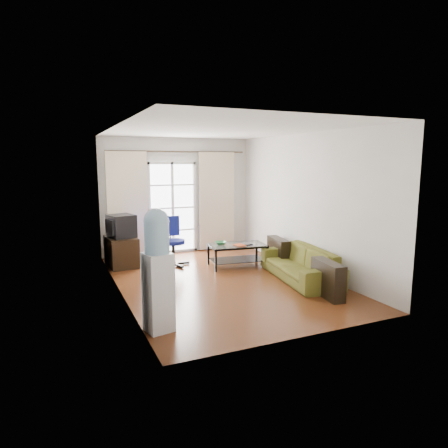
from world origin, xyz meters
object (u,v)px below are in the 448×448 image
Objects in this scene: tv_stand at (121,252)px; crt_tv at (121,226)px; water_cooler at (158,268)px; task_chair at (173,251)px; coffee_table at (237,252)px; sofa at (300,263)px.

tv_stand is 1.35× the size of crt_tv.
crt_tv is at bearing 76.49° from water_cooler.
crt_tv reaches higher than task_chair.
crt_tv is at bearing -88.31° from tv_stand.
water_cooler reaches higher than tv_stand.
water_cooler is (-2.30, -2.47, 0.53)m from coffee_table.
sofa is at bearing -44.01° from task_chair.
sofa is 3.24m from water_cooler.
task_chair is at bearing 152.15° from coffee_table.
coffee_table is 3.41m from water_cooler.
sofa is 3.69m from crt_tv.
sofa is 2.67m from task_chair.
water_cooler reaches higher than task_chair.
sofa is at bearing -53.59° from crt_tv.
water_cooler is (-0.11, -3.47, 0.53)m from tv_stand.
coffee_table is 1.35m from task_chair.
coffee_table is at bearing -28.87° from tv_stand.
task_chair is (0.99, -0.36, -0.54)m from crt_tv.
coffee_table is 1.47× the size of tv_stand.
task_chair is at bearing 58.73° from water_cooler.
crt_tv is (-2.19, 0.99, 0.54)m from coffee_table.
task_chair reaches higher than coffee_table.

